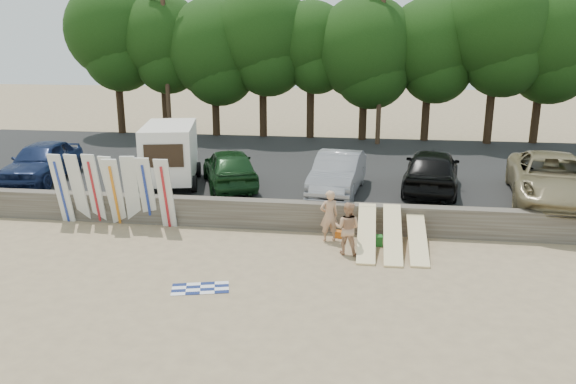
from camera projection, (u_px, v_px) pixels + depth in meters
name	position (u px, v px, depth m)	size (l,w,h in m)	color
ground	(313.00, 264.00, 16.42)	(120.00, 120.00, 0.00)	tan
seawall	(322.00, 217.00, 19.15)	(44.00, 0.50, 1.00)	#6B6356
parking_lot	(335.00, 171.00, 26.35)	(44.00, 14.50, 0.70)	#282828
treeline	(348.00, 38.00, 31.41)	(33.16, 6.46, 9.16)	#382616
utility_poles	(381.00, 57.00, 29.98)	(25.80, 0.26, 9.00)	#473321
box_trailer	(170.00, 151.00, 22.23)	(2.82, 4.11, 2.41)	white
car_0	(42.00, 161.00, 23.00)	(1.91, 4.74, 1.62)	#142147
car_1	(230.00, 168.00, 22.02)	(1.83, 4.56, 1.55)	#123315
car_2	(338.00, 173.00, 21.19)	(1.61, 4.62, 1.52)	gray
car_3	(432.00, 170.00, 21.34)	(2.00, 4.97, 1.69)	black
car_4	(552.00, 178.00, 20.13)	(2.77, 6.00, 1.67)	#90815B
surfboard_upright_0	(62.00, 188.00, 19.71)	(0.50, 0.06, 2.60)	silver
surfboard_upright_1	(78.00, 189.00, 19.71)	(0.50, 0.06, 2.60)	silver
surfboard_upright_2	(94.00, 189.00, 19.64)	(0.50, 0.06, 2.60)	silver
surfboard_upright_3	(112.00, 190.00, 19.56)	(0.50, 0.06, 2.60)	silver
surfboard_upright_4	(115.00, 192.00, 19.38)	(0.50, 0.06, 2.60)	silver
surfboard_upright_5	(131.00, 191.00, 19.45)	(0.50, 0.06, 2.60)	silver
surfboard_upright_6	(147.00, 192.00, 19.37)	(0.50, 0.06, 2.60)	silver
surfboard_upright_7	(165.00, 194.00, 19.09)	(0.50, 0.06, 2.60)	silver
surfboard_low_0	(367.00, 232.00, 17.52)	(0.56, 3.00, 0.07)	#FFE3A0
surfboard_low_1	(393.00, 234.00, 17.35)	(0.56, 3.00, 0.07)	#FFE3A0
surfboard_low_2	(417.00, 237.00, 17.38)	(0.56, 3.00, 0.07)	#FFE3A0
beachgoer_a	(329.00, 216.00, 18.09)	(0.62, 0.41, 1.70)	tan
beachgoer_b	(347.00, 228.00, 17.01)	(0.80, 0.62, 1.64)	tan
cooler	(376.00, 240.00, 17.87)	(0.38, 0.30, 0.32)	#24852F
gear_bag	(339.00, 234.00, 18.60)	(0.30, 0.25, 0.22)	#CC6018
beach_towel	(200.00, 288.00, 14.81)	(1.50, 1.50, 0.00)	white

